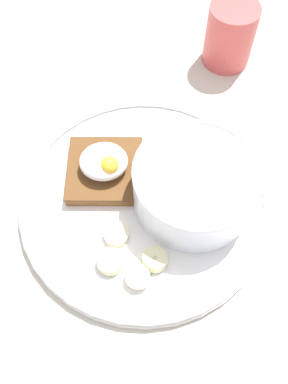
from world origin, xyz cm
name	(u,v)px	position (x,y,z in cm)	size (l,w,h in cm)	color
ground_plane	(144,207)	(0.00, 0.00, 1.00)	(120.00, 120.00, 2.00)	beige
plate	(144,201)	(0.00, 0.00, 2.80)	(30.58, 30.58, 1.60)	white
oatmeal_bowl	(194,184)	(5.88, 0.23, 6.16)	(14.58, 14.58, 6.52)	white
toast_slice	(105,170)	(-4.77, 3.82, 3.91)	(9.60, 9.60, 1.64)	brown
poached_egg	(104,162)	(-4.68, 3.69, 6.06)	(5.89, 5.38, 3.26)	white
banana_slice_front	(155,259)	(1.01, -7.95, 3.68)	(3.85, 3.92, 1.56)	beige
banana_slice_left	(110,262)	(-4.00, -8.04, 3.62)	(4.24, 4.27, 1.36)	beige
banana_slice_back	(138,277)	(-0.95, -9.96, 3.69)	(3.62, 3.69, 1.52)	#F2E5B7
banana_slice_right	(116,234)	(-3.34, -4.69, 3.50)	(3.82, 3.84, 1.07)	#FBEDC6
coffee_mug	(230,34)	(13.00, 24.57, 6.67)	(7.06, 7.06, 9.14)	#CF4E4B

